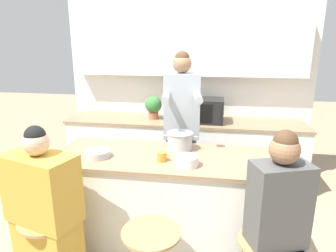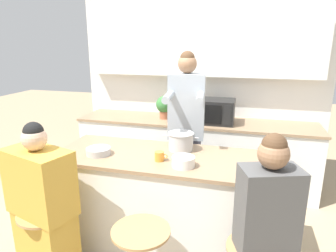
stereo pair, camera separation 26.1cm
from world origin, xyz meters
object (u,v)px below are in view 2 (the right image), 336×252
object	(u,v)px
person_cooking	(186,139)
coffee_cup_near	(159,156)
bar_stool_leftmost	(49,240)
fruit_bowl	(183,162)
person_seated_near	(264,247)
kitchen_island	(166,203)
potted_plant	(164,106)
banana_bunch	(267,168)
cooking_pot	(181,141)
person_wrapped_blanket	(44,212)
microwave	(214,111)

from	to	relation	value
person_cooking	coffee_cup_near	distance (m)	0.70
bar_stool_leftmost	fruit_bowl	distance (m)	1.24
person_seated_near	coffee_cup_near	world-z (taller)	person_seated_near
kitchen_island	bar_stool_leftmost	world-z (taller)	kitchen_island
person_seated_near	fruit_bowl	xyz separation A→B (m)	(-0.63, 0.45, 0.34)
coffee_cup_near	potted_plant	xyz separation A→B (m)	(-0.40, 1.57, 0.09)
fruit_bowl	banana_bunch	size ratio (longest dim) A/B	1.28
person_cooking	banana_bunch	xyz separation A→B (m)	(0.77, -0.67, 0.05)
coffee_cup_near	bar_stool_leftmost	bearing A→B (deg)	-146.98
potted_plant	cooking_pot	bearing A→B (deg)	-67.83
fruit_bowl	banana_bunch	xyz separation A→B (m)	(0.64, 0.08, -0.02)
person_cooking	person_seated_near	size ratio (longest dim) A/B	1.30
banana_bunch	potted_plant	size ratio (longest dim) A/B	0.46
person_seated_near	cooking_pot	xyz separation A→B (m)	(-0.73, 0.82, 0.38)
person_cooking	person_seated_near	bearing A→B (deg)	-64.69
cooking_pot	coffee_cup_near	world-z (taller)	cooking_pot
coffee_cup_near	cooking_pot	bearing A→B (deg)	69.71
person_wrapped_blanket	microwave	xyz separation A→B (m)	(1.05, 2.04, 0.41)
bar_stool_leftmost	cooking_pot	xyz separation A→B (m)	(0.89, 0.81, 0.64)
potted_plant	kitchen_island	bearing A→B (deg)	-73.73
kitchen_island	cooking_pot	bearing A→B (deg)	63.34
fruit_bowl	bar_stool_leftmost	bearing A→B (deg)	-156.11
person_wrapped_blanket	fruit_bowl	xyz separation A→B (m)	(1.00, 0.45, 0.35)
person_wrapped_blanket	fruit_bowl	world-z (taller)	person_wrapped_blanket
person_wrapped_blanket	potted_plant	size ratio (longest dim) A/B	4.36
bar_stool_leftmost	person_cooking	world-z (taller)	person_cooking
person_seated_near	potted_plant	bearing A→B (deg)	101.33
person_cooking	person_seated_near	xyz separation A→B (m)	(0.76, -1.21, -0.27)
person_cooking	microwave	size ratio (longest dim) A/B	3.59
fruit_bowl	potted_plant	xyz separation A→B (m)	(-0.62, 1.63, 0.09)
person_wrapped_blanket	kitchen_island	bearing A→B (deg)	55.07
kitchen_island	person_cooking	distance (m)	0.72
kitchen_island	microwave	bearing A→B (deg)	79.88
person_seated_near	coffee_cup_near	xyz separation A→B (m)	(-0.84, 0.51, 0.33)
bar_stool_leftmost	microwave	bearing A→B (deg)	62.73
cooking_pot	microwave	bearing A→B (deg)	82.61
cooking_pot	person_seated_near	bearing A→B (deg)	-48.18
person_seated_near	cooking_pot	world-z (taller)	person_seated_near
cooking_pot	fruit_bowl	bearing A→B (deg)	-74.19
kitchen_island	cooking_pot	xyz separation A→B (m)	(0.09, 0.18, 0.54)
kitchen_island	coffee_cup_near	bearing A→B (deg)	-99.53
banana_bunch	cooking_pot	bearing A→B (deg)	159.02
person_cooking	fruit_bowl	world-z (taller)	person_cooking
banana_bunch	coffee_cup_near	bearing A→B (deg)	-178.65
microwave	kitchen_island	bearing A→B (deg)	-100.12
person_seated_near	person_wrapped_blanket	bearing A→B (deg)	160.42
person_cooking	coffee_cup_near	bearing A→B (deg)	-103.56
microwave	banana_bunch	bearing A→B (deg)	-68.84
person_seated_near	potted_plant	distance (m)	2.46
fruit_bowl	microwave	world-z (taller)	microwave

